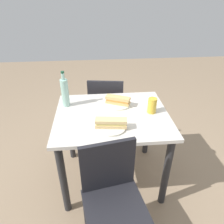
{
  "coord_description": "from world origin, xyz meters",
  "views": [
    {
      "loc": [
        -0.14,
        -1.52,
        1.71
      ],
      "look_at": [
        0.0,
        0.0,
        0.78
      ],
      "focal_mm": 33.59,
      "sensor_mm": 36.0,
      "label": 1
    }
  ],
  "objects_px": {
    "plate_near": "(111,127)",
    "baguette_sandwich_far": "(118,100)",
    "baguette_sandwich_near": "(111,123)",
    "dining_table": "(112,127)",
    "chair_near": "(112,194)",
    "beer_glass": "(152,106)",
    "knife_far": "(118,100)",
    "water_bottle": "(65,92)",
    "chair_far": "(106,107)",
    "plate_far": "(118,104)",
    "knife_near": "(110,122)"
  },
  "relations": [
    {
      "from": "water_bottle",
      "to": "chair_far",
      "type": "bearing_deg",
      "value": 46.21
    },
    {
      "from": "baguette_sandwich_far",
      "to": "water_bottle",
      "type": "xyz_separation_m",
      "value": [
        -0.47,
        0.03,
        0.09
      ]
    },
    {
      "from": "plate_near",
      "to": "knife_far",
      "type": "xyz_separation_m",
      "value": [
        0.11,
        0.41,
        0.01
      ]
    },
    {
      "from": "knife_near",
      "to": "beer_glass",
      "type": "distance_m",
      "value": 0.41
    },
    {
      "from": "plate_near",
      "to": "baguette_sandwich_near",
      "type": "distance_m",
      "value": 0.04
    },
    {
      "from": "plate_far",
      "to": "baguette_sandwich_near",
      "type": "bearing_deg",
      "value": -104.48
    },
    {
      "from": "chair_far",
      "to": "baguette_sandwich_far",
      "type": "distance_m",
      "value": 0.55
    },
    {
      "from": "plate_near",
      "to": "knife_near",
      "type": "xyz_separation_m",
      "value": [
        -0.0,
        0.05,
        0.01
      ]
    },
    {
      "from": "chair_near",
      "to": "baguette_sandwich_near",
      "type": "bearing_deg",
      "value": 85.71
    },
    {
      "from": "baguette_sandwich_near",
      "to": "knife_near",
      "type": "bearing_deg",
      "value": 94.61
    },
    {
      "from": "knife_near",
      "to": "water_bottle",
      "type": "height_order",
      "value": "water_bottle"
    },
    {
      "from": "dining_table",
      "to": "chair_far",
      "type": "distance_m",
      "value": 0.61
    },
    {
      "from": "water_bottle",
      "to": "beer_glass",
      "type": "bearing_deg",
      "value": -14.23
    },
    {
      "from": "dining_table",
      "to": "chair_near",
      "type": "xyz_separation_m",
      "value": [
        -0.05,
        -0.59,
        -0.14
      ]
    },
    {
      "from": "knife_near",
      "to": "baguette_sandwich_far",
      "type": "xyz_separation_m",
      "value": [
        0.1,
        0.31,
        0.03
      ]
    },
    {
      "from": "baguette_sandwich_far",
      "to": "knife_near",
      "type": "bearing_deg",
      "value": -107.69
    },
    {
      "from": "chair_far",
      "to": "knife_far",
      "type": "bearing_deg",
      "value": -76.6
    },
    {
      "from": "baguette_sandwich_far",
      "to": "plate_far",
      "type": "bearing_deg",
      "value": 0.0
    },
    {
      "from": "plate_far",
      "to": "baguette_sandwich_far",
      "type": "xyz_separation_m",
      "value": [
        0.0,
        0.0,
        0.04
      ]
    },
    {
      "from": "plate_near",
      "to": "knife_near",
      "type": "bearing_deg",
      "value": 94.61
    },
    {
      "from": "knife_far",
      "to": "plate_near",
      "type": "bearing_deg",
      "value": -104.27
    },
    {
      "from": "dining_table",
      "to": "plate_near",
      "type": "bearing_deg",
      "value": -97.05
    },
    {
      "from": "dining_table",
      "to": "baguette_sandwich_near",
      "type": "relative_size",
      "value": 3.93
    },
    {
      "from": "dining_table",
      "to": "baguette_sandwich_far",
      "type": "distance_m",
      "value": 0.25
    },
    {
      "from": "water_bottle",
      "to": "knife_far",
      "type": "bearing_deg",
      "value": 2.49
    },
    {
      "from": "plate_far",
      "to": "beer_glass",
      "type": "height_order",
      "value": "beer_glass"
    },
    {
      "from": "chair_far",
      "to": "knife_near",
      "type": "distance_m",
      "value": 0.8
    },
    {
      "from": "dining_table",
      "to": "plate_near",
      "type": "height_order",
      "value": "plate_near"
    },
    {
      "from": "plate_far",
      "to": "chair_far",
      "type": "bearing_deg",
      "value": 100.27
    },
    {
      "from": "plate_near",
      "to": "plate_far",
      "type": "relative_size",
      "value": 1.0
    },
    {
      "from": "plate_far",
      "to": "knife_far",
      "type": "bearing_deg",
      "value": 77.11
    },
    {
      "from": "beer_glass",
      "to": "water_bottle",
      "type": "bearing_deg",
      "value": 165.77
    },
    {
      "from": "dining_table",
      "to": "beer_glass",
      "type": "distance_m",
      "value": 0.4
    },
    {
      "from": "beer_glass",
      "to": "plate_near",
      "type": "bearing_deg",
      "value": -151.07
    },
    {
      "from": "plate_near",
      "to": "knife_near",
      "type": "relative_size",
      "value": 1.32
    },
    {
      "from": "chair_far",
      "to": "knife_near",
      "type": "bearing_deg",
      "value": -91.38
    },
    {
      "from": "chair_near",
      "to": "beer_glass",
      "type": "bearing_deg",
      "value": 56.06
    },
    {
      "from": "knife_near",
      "to": "knife_far",
      "type": "bearing_deg",
      "value": 73.02
    },
    {
      "from": "knife_near",
      "to": "plate_far",
      "type": "distance_m",
      "value": 0.32
    },
    {
      "from": "chair_near",
      "to": "baguette_sandwich_far",
      "type": "distance_m",
      "value": 0.82
    },
    {
      "from": "chair_far",
      "to": "baguette_sandwich_far",
      "type": "relative_size",
      "value": 3.74
    },
    {
      "from": "plate_near",
      "to": "knife_far",
      "type": "distance_m",
      "value": 0.43
    },
    {
      "from": "dining_table",
      "to": "knife_far",
      "type": "xyz_separation_m",
      "value": [
        0.08,
        0.21,
        0.15
      ]
    },
    {
      "from": "chair_far",
      "to": "plate_far",
      "type": "bearing_deg",
      "value": -79.73
    },
    {
      "from": "knife_near",
      "to": "baguette_sandwich_far",
      "type": "height_order",
      "value": "baguette_sandwich_far"
    },
    {
      "from": "knife_far",
      "to": "water_bottle",
      "type": "relative_size",
      "value": 0.44
    },
    {
      "from": "plate_near",
      "to": "baguette_sandwich_far",
      "type": "height_order",
      "value": "baguette_sandwich_far"
    },
    {
      "from": "baguette_sandwich_near",
      "to": "beer_glass",
      "type": "relative_size",
      "value": 1.84
    },
    {
      "from": "chair_near",
      "to": "baguette_sandwich_near",
      "type": "height_order",
      "value": "chair_near"
    },
    {
      "from": "knife_far",
      "to": "beer_glass",
      "type": "height_order",
      "value": "beer_glass"
    }
  ]
}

